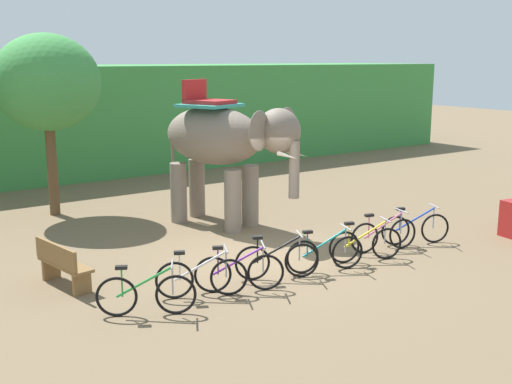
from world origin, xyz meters
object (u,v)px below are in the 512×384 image
(bike_white, at_px, (202,277))
(tree_left, at_px, (47,83))
(wooden_bench, at_px, (62,263))
(elephant, at_px, (224,142))
(bike_green, at_px, (146,294))
(bike_purple, at_px, (239,272))
(bike_teal, at_px, (325,253))
(bike_blue, at_px, (415,228))
(bike_pink, at_px, (384,235))
(bike_black, at_px, (277,260))
(bike_yellow, at_px, (365,244))

(bike_white, bearing_deg, tree_left, 91.75)
(tree_left, relative_size, wooden_bench, 3.23)
(elephant, bearing_deg, tree_left, 131.63)
(bike_green, bearing_deg, bike_white, 9.33)
(bike_purple, height_order, bike_teal, same)
(wooden_bench, bearing_deg, bike_blue, -13.61)
(bike_pink, xyz_separation_m, wooden_bench, (-6.78, 1.85, 0.09))
(bike_purple, xyz_separation_m, bike_blue, (5.13, 0.23, 0.00))
(tree_left, xyz_separation_m, wooden_bench, (-1.70, -5.88, -3.18))
(bike_white, bearing_deg, bike_green, -170.67)
(bike_pink, distance_m, wooden_bench, 7.02)
(bike_black, relative_size, bike_yellow, 0.96)
(bike_green, distance_m, bike_blue, 7.07)
(bike_yellow, bearing_deg, bike_teal, -179.91)
(tree_left, distance_m, bike_black, 8.72)
(bike_green, xyz_separation_m, bike_purple, (1.93, 0.05, 0.00))
(bike_green, bearing_deg, bike_pink, 3.03)
(elephant, bearing_deg, bike_teal, -93.31)
(bike_purple, height_order, bike_yellow, same)
(bike_yellow, bearing_deg, bike_green, -179.88)
(elephant, height_order, bike_white, elephant)
(bike_pink, bearing_deg, wooden_bench, 164.75)
(bike_teal, height_order, bike_blue, same)
(bike_blue, bearing_deg, bike_yellow, -171.84)
(bike_white, distance_m, bike_teal, 2.82)
(bike_black, relative_size, bike_teal, 0.95)
(bike_black, xyz_separation_m, wooden_bench, (-3.66, 1.97, 0.09))
(bike_black, bearing_deg, elephant, 72.01)
(bike_green, distance_m, wooden_bench, 2.29)
(elephant, xyz_separation_m, bike_teal, (-0.25, -4.31, -1.82))
(bike_teal, bearing_deg, elephant, 86.69)
(tree_left, height_order, bike_black, tree_left)
(tree_left, xyz_separation_m, bike_white, (0.24, -7.84, -3.27))
(bike_yellow, bearing_deg, tree_left, 117.65)
(bike_teal, bearing_deg, wooden_bench, 155.58)
(bike_yellow, height_order, wooden_bench, bike_yellow)
(tree_left, distance_m, elephant, 5.18)
(elephant, height_order, bike_black, elephant)
(bike_white, xyz_separation_m, bike_teal, (2.82, -0.19, 0.00))
(tree_left, bearing_deg, bike_green, -96.84)
(bike_green, height_order, bike_teal, same)
(tree_left, height_order, bike_purple, tree_left)
(elephant, distance_m, bike_blue, 5.24)
(tree_left, distance_m, bike_blue, 10.40)
(bike_yellow, bearing_deg, bike_purple, 179.35)
(bike_purple, bearing_deg, bike_white, 168.26)
(bike_teal, distance_m, bike_blue, 3.05)
(bike_green, distance_m, bike_purple, 1.93)
(elephant, distance_m, bike_green, 6.34)
(bike_black, bearing_deg, bike_blue, 1.12)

